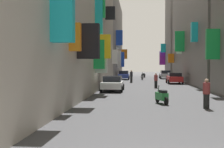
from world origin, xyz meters
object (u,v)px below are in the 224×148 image
at_px(scooter_black, 143,75).
at_px(pedestrian_near_left, 206,94).
at_px(parked_car_blue, 124,75).
at_px(parked_car_silver, 165,74).
at_px(parked_car_white, 113,83).
at_px(scooter_silver, 142,77).
at_px(parked_car_black, 124,74).
at_px(scooter_green, 162,96).
at_px(parked_car_red, 174,78).
at_px(pedestrian_crossing, 156,81).
at_px(pedestrian_near_right, 131,76).

height_order(scooter_black, pedestrian_near_left, pedestrian_near_left).
bearing_deg(parked_car_blue, parked_car_silver, 26.51).
bearing_deg(parked_car_white, pedestrian_near_left, -58.58).
bearing_deg(scooter_silver, parked_car_white, -98.53).
height_order(parked_car_black, pedestrian_near_left, pedestrian_near_left).
height_order(parked_car_silver, scooter_green, parked_car_silver).
height_order(parked_car_red, scooter_green, parked_car_red).
relative_size(parked_car_silver, scooter_black, 2.40).
bearing_deg(scooter_black, pedestrian_near_left, -86.21).
height_order(pedestrian_crossing, pedestrian_near_left, pedestrian_near_left).
height_order(parked_car_white, parked_car_blue, parked_car_blue).
height_order(scooter_black, scooter_green, same).
bearing_deg(pedestrian_near_left, parked_car_red, 87.01).
relative_size(parked_car_white, scooter_black, 2.27).
xyz_separation_m(scooter_black, pedestrian_crossing, (0.77, -24.91, 0.32)).
bearing_deg(parked_car_red, pedestrian_near_left, -92.99).
xyz_separation_m(parked_car_blue, pedestrian_near_left, (6.04, -31.14, 0.02)).
distance_m(parked_car_red, scooter_silver, 10.09).
bearing_deg(parked_car_silver, pedestrian_near_left, -92.13).
bearing_deg(scooter_silver, scooter_green, -88.60).
xyz_separation_m(parked_car_red, scooter_silver, (-4.05, 9.23, -0.29)).
bearing_deg(parked_car_red, parked_car_white, -122.35).
distance_m(pedestrian_near_left, pedestrian_near_right, 23.11).
bearing_deg(pedestrian_near_right, scooter_green, -83.67).
bearing_deg(scooter_silver, parked_car_blue, 165.26).
bearing_deg(parked_car_blue, scooter_green, -82.67).
bearing_deg(scooter_black, parked_car_silver, -45.26).
bearing_deg(scooter_silver, pedestrian_near_left, -84.45).
xyz_separation_m(parked_car_white, parked_car_silver, (7.32, 24.95, 0.06)).
distance_m(scooter_green, pedestrian_crossing, 12.12).
height_order(parked_car_black, scooter_black, parked_car_black).
relative_size(parked_car_red, pedestrian_crossing, 2.54).
bearing_deg(parked_car_black, parked_car_red, -66.98).
height_order(scooter_green, pedestrian_near_left, pedestrian_near_left).
xyz_separation_m(parked_car_white, pedestrian_near_left, (6.02, -9.85, 0.07)).
relative_size(parked_car_blue, pedestrian_crossing, 2.80).
distance_m(parked_car_blue, pedestrian_crossing, 17.88).
xyz_separation_m(scooter_green, pedestrian_crossing, (0.46, 12.11, 0.32)).
bearing_deg(pedestrian_near_right, scooter_black, 82.84).
bearing_deg(parked_car_white, scooter_silver, 81.47).
xyz_separation_m(parked_car_black, pedestrian_crossing, (4.56, -24.86, 0.04)).
bearing_deg(pedestrian_crossing, parked_car_red, 68.42).
bearing_deg(pedestrian_crossing, scooter_green, -92.17).
bearing_deg(scooter_black, scooter_green, -89.52).
xyz_separation_m(scooter_green, pedestrian_near_left, (2.25, -1.67, 0.35)).
relative_size(parked_car_white, pedestrian_crossing, 2.56).
xyz_separation_m(scooter_silver, pedestrian_near_right, (-1.63, -7.68, 0.41)).
height_order(scooter_silver, pedestrian_near_left, pedestrian_near_left).
xyz_separation_m(parked_car_white, pedestrian_near_right, (1.44, 12.80, 0.14)).
relative_size(parked_car_white, scooter_silver, 2.19).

